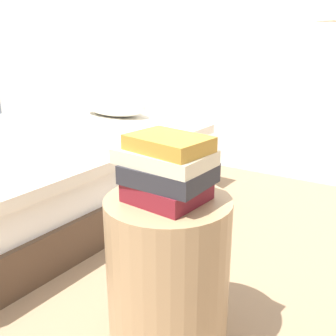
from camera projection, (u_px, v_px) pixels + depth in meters
name	position (u px, v px, depth m)	size (l,w,h in m)	color
bed	(30.00, 172.00, 2.56)	(1.65, 2.09, 0.62)	#4C3828
side_table	(168.00, 274.00, 1.40)	(0.42, 0.42, 0.56)	tan
book_maroon	(167.00, 191.00, 1.30)	(0.22, 0.21, 0.06)	maroon
book_charcoal	(169.00, 174.00, 1.28)	(0.26, 0.21, 0.06)	#28282D
book_cream	(164.00, 157.00, 1.27)	(0.29, 0.19, 0.05)	beige
book_ochre	(169.00, 143.00, 1.24)	(0.24, 0.17, 0.05)	#B7842D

